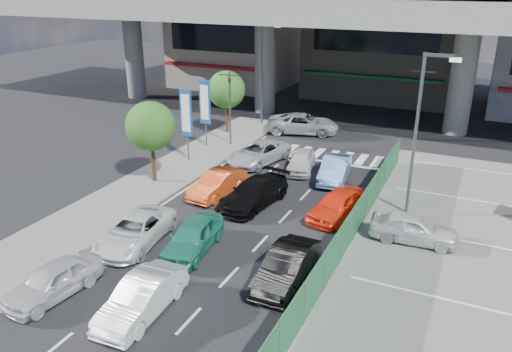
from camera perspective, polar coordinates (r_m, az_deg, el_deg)
The scene contains 29 objects.
ground at distance 23.22m, azimuth -3.12°, elevation -6.91°, with size 120.00×120.00×0.00m, color black.
parking_lot at distance 22.83m, azimuth 25.14°, elevation -9.60°, with size 12.00×28.00×0.06m, color #5E5E5B.
sidewalk_left at distance 29.71m, azimuth -11.48°, elevation -0.60°, with size 4.00×30.00×0.12m, color #5E5E5B.
fence_run at distance 21.95m, azimuth 10.49°, elevation -6.40°, with size 0.16×22.00×1.80m, color #1E5A33, non-canonical shape.
expressway at distance 41.17m, azimuth 11.84°, elevation 17.98°, with size 64.00×14.00×10.75m.
building_west at distance 56.33m, azimuth -2.41°, elevation 16.95°, with size 12.00×10.90×13.00m.
building_center at distance 51.95m, azimuth 14.77°, elevation 17.00°, with size 14.00×10.90×15.00m.
traffic_light_left at distance 34.65m, azimuth -3.04°, elevation 9.71°, with size 1.60×1.24×5.20m.
traffic_light_right at distance 37.85m, azimuth 18.36°, elevation 9.67°, with size 1.60×1.24×5.20m.
street_lamp_right at distance 24.88m, azimuth 18.32°, elevation 5.84°, with size 1.65×0.22×8.00m.
street_lamp_left at distance 39.86m, azimuth 0.90°, elevation 12.52°, with size 1.65×0.22×8.00m.
signboard_near at distance 31.99m, azimuth -7.98°, elevation 6.91°, with size 0.80×0.14×4.70m.
signboard_far at distance 34.66m, azimuth -5.86°, elevation 8.15°, with size 0.80×0.14×4.70m.
tree_near at distance 28.64m, azimuth -11.97°, elevation 5.57°, with size 2.80×2.80×4.80m.
tree_far at distance 37.66m, azimuth -3.41°, elevation 9.81°, with size 2.80×2.80×4.80m.
van_white_back_left at distance 20.35m, azimuth -22.17°, elevation -10.98°, with size 1.55×3.86×1.32m, color silver.
hatch_white_back_mid at distance 18.41m, azimuth -12.91°, elevation -13.39°, with size 1.44×4.13×1.36m, color white.
sedan_white_mid_left at distance 22.93m, azimuth -13.63°, elevation -6.09°, with size 2.15×4.66×1.29m, color white.
taxi_teal_mid at distance 21.89m, azimuth -7.22°, elevation -6.90°, with size 1.63×4.05×1.38m, color #22856A.
hatch_black_mid_right at distance 19.68m, azimuth 3.55°, elevation -10.29°, with size 1.46×4.19×1.38m, color black.
taxi_orange_left at distance 27.28m, azimuth -4.40°, elevation -0.88°, with size 1.41×4.04×1.33m, color #DA4A1A.
sedan_black_mid at distance 25.97m, azimuth -0.24°, elevation -1.95°, with size 1.93×4.76×1.38m, color black.
taxi_orange_right at distance 25.01m, azimuth 9.33°, elevation -3.22°, with size 1.63×4.05×1.38m, color #F72F10.
wagon_silver_front_left at distance 32.04m, azimuth 0.31°, elevation 2.67°, with size 2.22×4.81×1.34m, color #AFB1B7.
sedan_white_front_mid at distance 30.80m, azimuth 5.19°, elevation 1.70°, with size 1.48×3.68×1.25m, color silver.
kei_truck_front_right at distance 29.61m, azimuth 9.02°, elevation 0.81°, with size 1.46×4.19×1.38m, color #587CC0.
crossing_wagon_silver at distance 38.51m, azimuth 5.41°, elevation 5.97°, with size 2.48×5.37×1.49m, color #B2B3BA.
parked_sedan_white at distance 23.45m, azimuth 17.58°, elevation -5.69°, with size 1.55×3.86×1.32m, color silver.
traffic_cone at distance 23.86m, azimuth 17.46°, elevation -5.98°, with size 0.38×0.38×0.73m, color #F3340D.
Camera 1 is at (9.74, -17.93, 11.08)m, focal length 35.00 mm.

